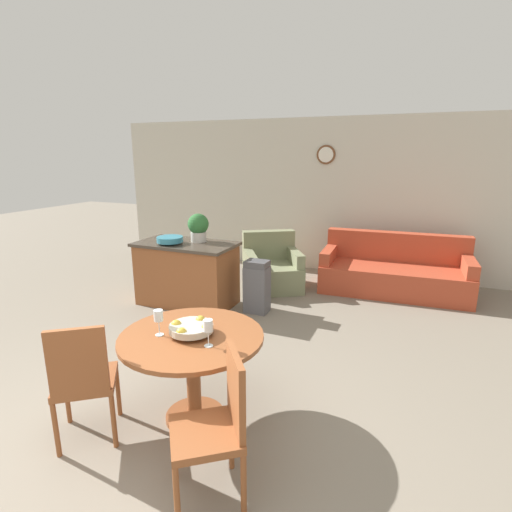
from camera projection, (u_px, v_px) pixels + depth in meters
The scene contains 14 objects.
ground_plane at pixel (100, 478), 2.65m from camera, with size 24.00×24.00×0.00m, color gray.
wall_back at pixel (316, 196), 7.16m from camera, with size 8.00×0.09×2.70m.
dining_table at pixel (192, 354), 3.12m from camera, with size 1.12×1.12×0.74m.
dining_chair_near_left at pixel (83, 377), 2.87m from camera, with size 0.59×0.59×0.96m.
dining_chair_near_right at pixel (218, 421), 2.40m from camera, with size 0.59×0.59×0.96m.
fruit_bowl at pixel (191, 328), 3.06m from camera, with size 0.34×0.34×0.11m.
wine_glass_left at pixel (158, 317), 3.03m from camera, with size 0.07×0.07×0.21m.
wine_glass_right at pixel (208, 327), 2.85m from camera, with size 0.07×0.07×0.21m.
kitchen_island at pixel (187, 273), 5.63m from camera, with size 1.39×0.75×0.89m.
teal_bowl at pixel (170, 239), 5.45m from camera, with size 0.36×0.36×0.10m.
potted_plant at pixel (198, 227), 5.55m from camera, with size 0.29×0.29×0.39m.
trash_bin at pixel (257, 287), 5.35m from camera, with size 0.31×0.24×0.72m.
couch at pixel (394, 273), 6.18m from camera, with size 2.22×1.07×0.88m.
armchair at pixel (272, 270), 6.36m from camera, with size 1.17×1.18×0.87m.
Camera 1 is at (1.81, -1.62, 2.09)m, focal length 28.00 mm.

